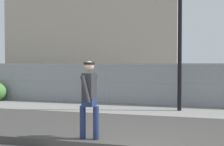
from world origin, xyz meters
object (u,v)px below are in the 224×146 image
at_px(skateboard, 89,145).
at_px(parked_car_near, 87,81).
at_px(parked_car_mid, 196,83).
at_px(skater, 89,97).

xyz_separation_m(skateboard, parked_car_near, (-3.85, 10.08, 0.78)).
relative_size(skateboard, parked_car_near, 0.18).
relative_size(parked_car_near, parked_car_mid, 1.01).
bearing_deg(skateboard, parked_car_mid, 77.68).
bearing_deg(parked_car_near, parked_car_mid, -1.34).
height_order(skateboard, parked_car_near, parked_car_near).
relative_size(skater, parked_car_near, 0.41).
distance_m(skateboard, parked_car_mid, 10.20).
height_order(skateboard, skater, skater).
height_order(parked_car_near, parked_car_mid, same).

